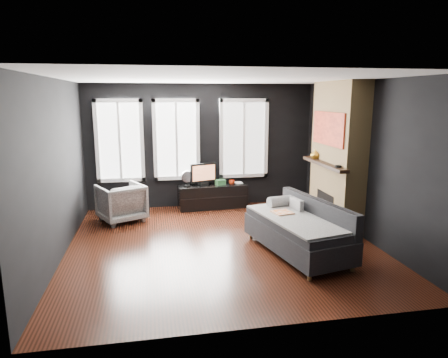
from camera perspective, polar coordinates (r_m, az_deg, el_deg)
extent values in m
plane|color=black|center=(6.77, -0.37, -9.28)|extent=(5.00, 5.00, 0.00)
plane|color=white|center=(6.33, -0.41, 14.19)|extent=(5.00, 5.00, 0.00)
cube|color=black|center=(8.86, -3.24, 4.74)|extent=(5.00, 0.02, 2.70)
cube|color=black|center=(6.47, -22.76, 1.21)|extent=(0.02, 5.00, 2.70)
cube|color=black|center=(7.27, 19.41, 2.54)|extent=(0.02, 5.00, 2.70)
cube|color=gray|center=(6.73, 10.30, -4.15)|extent=(0.14, 0.34, 0.33)
imported|color=silver|center=(8.13, -14.49, -3.01)|extent=(1.05, 1.02, 0.82)
imported|color=red|center=(8.80, 1.12, -0.38)|extent=(0.15, 0.13, 0.13)
imported|color=#A0957F|center=(8.92, 1.60, 0.08)|extent=(0.16, 0.02, 0.22)
cube|color=#2D6A39|center=(8.78, -0.51, -0.47)|extent=(0.24, 0.19, 0.11)
imported|color=gold|center=(8.01, 12.88, 3.49)|extent=(0.21, 0.22, 0.18)
cylinder|color=black|center=(7.12, 16.01, 1.74)|extent=(0.12, 0.12, 0.04)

